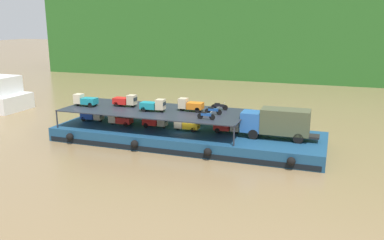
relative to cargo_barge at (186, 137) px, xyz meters
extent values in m
plane|color=olive|center=(0.00, 0.03, -0.75)|extent=(400.00, 400.00, 0.00)
cube|color=#286023|center=(0.00, 63.49, 15.62)|extent=(112.11, 31.09, 32.74)
cube|color=navy|center=(0.00, 0.03, 0.00)|extent=(29.62, 8.73, 1.50)
cube|color=black|center=(0.00, -4.35, -0.40)|extent=(29.02, 0.06, 0.50)
sphere|color=black|center=(-11.85, -4.57, 0.10)|extent=(0.80, 0.80, 0.80)
sphere|color=black|center=(-3.95, -4.57, 0.10)|extent=(0.80, 0.80, 0.80)
sphere|color=black|center=(3.95, -4.57, 0.10)|extent=(0.80, 0.80, 0.80)
sphere|color=black|center=(11.85, -4.57, 0.10)|extent=(0.80, 0.80, 0.80)
cube|color=#285BA3|center=(7.21, 0.08, 2.35)|extent=(2.03, 2.21, 2.00)
cube|color=#192833|center=(6.18, 0.07, 2.70)|extent=(0.08, 1.84, 0.60)
cube|color=#474C33|center=(10.61, 0.13, 2.60)|extent=(4.83, 2.36, 2.50)
cube|color=black|center=(10.61, 0.13, 1.30)|extent=(6.82, 1.46, 0.20)
cylinder|color=black|center=(7.60, 1.10, 1.25)|extent=(1.00, 0.29, 1.00)
cylinder|color=black|center=(7.62, -0.92, 1.25)|extent=(1.00, 0.29, 1.00)
cylinder|color=black|center=(12.03, 1.15, 1.25)|extent=(1.00, 0.29, 1.00)
cylinder|color=black|center=(12.06, -0.87, 1.25)|extent=(1.00, 0.29, 1.00)
cylinder|color=#232833|center=(6.33, 3.92, 1.75)|extent=(0.16, 0.16, 2.00)
cylinder|color=#232833|center=(6.33, -3.85, 1.75)|extent=(0.16, 0.16, 2.00)
cylinder|color=#232833|center=(-13.93, 3.92, 1.75)|extent=(0.16, 0.16, 2.00)
cylinder|color=#232833|center=(-13.93, -3.85, 1.75)|extent=(0.16, 0.16, 2.00)
cube|color=#232833|center=(-3.80, 0.03, 2.70)|extent=(20.42, 7.93, 0.10)
cube|color=#1E47B7|center=(-12.48, 0.18, 1.38)|extent=(1.73, 1.24, 0.70)
cube|color=beige|center=(-11.08, 0.14, 1.58)|extent=(0.92, 1.02, 1.10)
cube|color=#19232D|center=(-10.61, 0.13, 1.69)|extent=(0.06, 0.85, 0.38)
cylinder|color=black|center=(-10.93, 0.14, 1.03)|extent=(0.56, 0.15, 0.56)
cylinder|color=black|center=(-12.90, -0.34, 1.03)|extent=(0.56, 0.15, 0.56)
cylinder|color=black|center=(-12.87, 0.72, 1.03)|extent=(0.56, 0.15, 0.56)
cube|color=red|center=(-7.33, -0.40, 1.38)|extent=(1.74, 1.26, 0.70)
cube|color=beige|center=(-8.73, -0.45, 1.58)|extent=(0.94, 1.03, 1.10)
cube|color=#19232D|center=(-9.20, -0.47, 1.69)|extent=(0.07, 0.85, 0.38)
cylinder|color=black|center=(-8.88, -0.46, 1.03)|extent=(0.56, 0.16, 0.56)
cylinder|color=black|center=(-6.95, 0.14, 1.03)|extent=(0.56, 0.16, 0.56)
cylinder|color=black|center=(-6.91, -0.92, 1.03)|extent=(0.56, 0.16, 0.56)
cube|color=red|center=(-4.18, 0.01, 1.38)|extent=(1.71, 1.22, 0.70)
cube|color=#C6B793|center=(-2.78, 0.00, 1.58)|extent=(0.91, 1.01, 1.10)
cube|color=#19232D|center=(-2.31, 0.00, 1.69)|extent=(0.05, 0.85, 0.38)
cylinder|color=black|center=(-2.63, 0.00, 1.03)|extent=(0.56, 0.15, 0.56)
cylinder|color=black|center=(-4.58, -0.51, 1.03)|extent=(0.56, 0.15, 0.56)
cylinder|color=black|center=(-4.57, 0.55, 1.03)|extent=(0.56, 0.15, 0.56)
cube|color=gold|center=(0.66, -0.07, 1.38)|extent=(1.76, 1.29, 0.70)
cube|color=beige|center=(-0.74, -0.15, 1.58)|extent=(0.95, 1.05, 1.10)
cube|color=#19232D|center=(-1.21, -0.17, 1.69)|extent=(0.09, 0.85, 0.38)
cylinder|color=black|center=(-0.89, -0.16, 1.03)|extent=(0.57, 0.17, 0.56)
cylinder|color=black|center=(1.03, 0.48, 1.03)|extent=(0.57, 0.17, 0.56)
cylinder|color=black|center=(1.09, -0.58, 1.03)|extent=(0.57, 0.17, 0.56)
cube|color=red|center=(3.97, 0.58, 1.38)|extent=(1.73, 1.25, 0.70)
cube|color=beige|center=(5.36, 0.62, 1.58)|extent=(0.93, 1.03, 1.10)
cube|color=#19232D|center=(5.83, 0.63, 1.69)|extent=(0.06, 0.85, 0.38)
cylinder|color=black|center=(5.51, 0.62, 1.03)|extent=(0.56, 0.16, 0.56)
cylinder|color=black|center=(3.58, 0.04, 1.03)|extent=(0.56, 0.16, 0.56)
cylinder|color=black|center=(3.55, 1.10, 1.03)|extent=(0.56, 0.16, 0.56)
cube|color=teal|center=(-11.65, -0.74, 3.38)|extent=(1.74, 1.25, 0.70)
cube|color=beige|center=(-13.05, -0.79, 3.58)|extent=(0.93, 1.03, 1.10)
cube|color=#19232D|center=(-13.51, -0.80, 3.69)|extent=(0.07, 0.85, 0.38)
cylinder|color=black|center=(-13.20, -0.79, 3.03)|extent=(0.56, 0.16, 0.56)
cylinder|color=black|center=(-11.26, -0.20, 3.03)|extent=(0.56, 0.16, 0.56)
cylinder|color=black|center=(-11.23, -1.26, 3.03)|extent=(0.56, 0.16, 0.56)
cube|color=red|center=(-8.25, 0.63, 3.38)|extent=(1.72, 1.22, 0.70)
cube|color=#C6B793|center=(-6.85, 0.62, 3.58)|extent=(0.91, 1.01, 1.10)
cube|color=#19232D|center=(-6.38, 0.61, 3.69)|extent=(0.05, 0.85, 0.38)
cylinder|color=black|center=(-6.70, 0.61, 3.03)|extent=(0.56, 0.15, 0.56)
cylinder|color=black|center=(-8.66, 0.11, 3.03)|extent=(0.56, 0.15, 0.56)
cylinder|color=black|center=(-8.64, 1.17, 3.03)|extent=(0.56, 0.15, 0.56)
cube|color=teal|center=(-4.10, -0.71, 3.38)|extent=(1.76, 1.29, 0.70)
cube|color=#C6B793|center=(-2.70, -0.64, 3.58)|extent=(0.95, 1.04, 1.10)
cube|color=#19232D|center=(-2.23, -0.61, 3.69)|extent=(0.08, 0.85, 0.38)
cylinder|color=black|center=(-2.55, -0.63, 3.03)|extent=(0.57, 0.17, 0.56)
cylinder|color=black|center=(-4.47, -1.26, 3.03)|extent=(0.57, 0.17, 0.56)
cylinder|color=black|center=(-4.53, -0.20, 3.03)|extent=(0.57, 0.17, 0.56)
cube|color=orange|center=(0.80, 0.84, 3.38)|extent=(1.72, 1.23, 0.70)
cube|color=#C6B793|center=(-0.60, 0.81, 3.58)|extent=(0.92, 1.02, 1.10)
cube|color=#19232D|center=(-1.07, 0.80, 3.69)|extent=(0.06, 0.85, 0.38)
cylinder|color=black|center=(-0.75, 0.81, 3.03)|extent=(0.56, 0.15, 0.56)
cylinder|color=black|center=(1.19, 1.37, 3.03)|extent=(0.56, 0.15, 0.56)
cylinder|color=black|center=(1.21, 0.31, 3.03)|extent=(0.56, 0.15, 0.56)
cylinder|color=black|center=(3.71, -2.38, 3.05)|extent=(0.60, 0.14, 0.60)
cylinder|color=black|center=(2.41, -2.30, 3.05)|extent=(0.60, 0.14, 0.60)
cube|color=#1E4C99|center=(3.06, -2.34, 3.27)|extent=(1.11, 0.27, 0.28)
cube|color=black|center=(2.81, -2.33, 3.45)|extent=(0.61, 0.24, 0.12)
cylinder|color=#B2B2B7|center=(3.61, -2.38, 3.60)|extent=(0.07, 0.55, 0.04)
cylinder|color=black|center=(3.75, 0.02, 3.05)|extent=(0.60, 0.11, 0.60)
cylinder|color=black|center=(2.45, 0.05, 3.05)|extent=(0.60, 0.11, 0.60)
cube|color=#1E4C99|center=(3.10, 0.03, 3.27)|extent=(1.10, 0.23, 0.28)
cube|color=black|center=(2.85, 0.04, 3.45)|extent=(0.60, 0.21, 0.12)
cylinder|color=#B2B2B7|center=(3.65, 0.02, 3.60)|extent=(0.05, 0.55, 0.04)
cylinder|color=black|center=(3.75, 2.44, 3.05)|extent=(0.60, 0.13, 0.60)
cylinder|color=black|center=(2.45, 2.38, 3.05)|extent=(0.60, 0.13, 0.60)
cube|color=black|center=(3.10, 2.41, 3.27)|extent=(1.11, 0.26, 0.28)
cube|color=black|center=(2.85, 2.40, 3.45)|extent=(0.61, 0.23, 0.12)
cylinder|color=#B2B2B7|center=(3.65, 2.44, 3.60)|extent=(0.07, 0.55, 0.04)
camera|label=1|loc=(14.95, -40.05, 12.50)|focal=37.82mm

